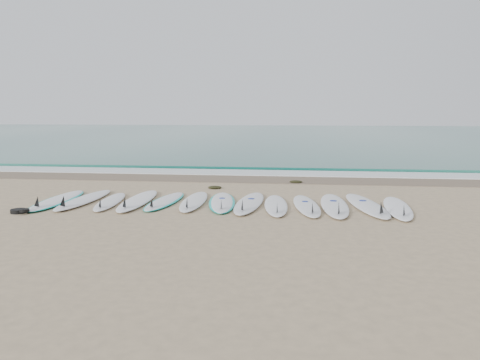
# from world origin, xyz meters

# --- Properties ---
(ground) EXTENTS (120.00, 120.00, 0.00)m
(ground) POSITION_xyz_m (0.00, 0.00, 0.00)
(ground) COLOR tan
(ocean) EXTENTS (120.00, 55.00, 0.03)m
(ocean) POSITION_xyz_m (0.00, 32.50, 0.01)
(ocean) COLOR #1C6154
(ocean) RESTS_ON ground
(wet_sand_band) EXTENTS (120.00, 1.80, 0.01)m
(wet_sand_band) POSITION_xyz_m (0.00, 4.10, 0.01)
(wet_sand_band) COLOR brown
(wet_sand_band) RESTS_ON ground
(foam_band) EXTENTS (120.00, 1.40, 0.04)m
(foam_band) POSITION_xyz_m (0.00, 5.50, 0.02)
(foam_band) COLOR silver
(foam_band) RESTS_ON ground
(wave_crest) EXTENTS (120.00, 1.00, 0.10)m
(wave_crest) POSITION_xyz_m (0.00, 7.00, 0.05)
(wave_crest) COLOR #1C6154
(wave_crest) RESTS_ON ground
(surfboard_0) EXTENTS (0.79, 2.72, 0.34)m
(surfboard_0) POSITION_xyz_m (-3.92, -0.24, 0.05)
(surfboard_0) COLOR white
(surfboard_0) RESTS_ON ground
(surfboard_1) EXTENTS (0.61, 2.75, 0.35)m
(surfboard_1) POSITION_xyz_m (-3.30, -0.16, 0.06)
(surfboard_1) COLOR white
(surfboard_1) RESTS_ON ground
(surfboard_2) EXTENTS (0.79, 2.35, 0.29)m
(surfboard_2) POSITION_xyz_m (-2.60, -0.26, 0.05)
(surfboard_2) COLOR white
(surfboard_2) RESTS_ON ground
(surfboard_3) EXTENTS (0.72, 2.81, 0.36)m
(surfboard_3) POSITION_xyz_m (-1.98, -0.10, 0.06)
(surfboard_3) COLOR white
(surfboard_3) RESTS_ON ground
(surfboard_4) EXTENTS (0.70, 2.41, 0.30)m
(surfboard_4) POSITION_xyz_m (-1.34, -0.02, 0.05)
(surfboard_4) COLOR white
(surfboard_4) RESTS_ON ground
(surfboard_5) EXTENTS (0.67, 2.58, 0.33)m
(surfboard_5) POSITION_xyz_m (-0.65, -0.00, 0.06)
(surfboard_5) COLOR white
(surfboard_5) RESTS_ON ground
(surfboard_6) EXTENTS (0.97, 2.60, 0.32)m
(surfboard_6) POSITION_xyz_m (0.03, 0.02, 0.05)
(surfboard_6) COLOR white
(surfboard_6) RESTS_ON ground
(surfboard_7) EXTENTS (0.70, 2.77, 0.35)m
(surfboard_7) POSITION_xyz_m (0.67, -0.07, 0.06)
(surfboard_7) COLOR white
(surfboard_7) RESTS_ON ground
(surfboard_8) EXTENTS (0.69, 2.51, 0.32)m
(surfboard_8) POSITION_xyz_m (1.30, -0.23, 0.05)
(surfboard_8) COLOR white
(surfboard_8) RESTS_ON ground
(surfboard_9) EXTENTS (0.81, 2.58, 0.32)m
(surfboard_9) POSITION_xyz_m (1.99, -0.20, 0.06)
(surfboard_9) COLOR white
(surfboard_9) RESTS_ON ground
(surfboard_10) EXTENTS (0.61, 2.84, 0.36)m
(surfboard_10) POSITION_xyz_m (2.61, -0.12, 0.06)
(surfboard_10) COLOR white
(surfboard_10) RESTS_ON ground
(surfboard_11) EXTENTS (0.99, 2.94, 0.37)m
(surfboard_11) POSITION_xyz_m (3.33, -0.03, 0.06)
(surfboard_11) COLOR white
(surfboard_11) RESTS_ON ground
(surfboard_12) EXTENTS (0.76, 2.69, 0.34)m
(surfboard_12) POSITION_xyz_m (3.96, -0.22, 0.06)
(surfboard_12) COLOR white
(surfboard_12) RESTS_ON ground
(seaweed_near) EXTENTS (0.39, 0.30, 0.08)m
(seaweed_near) POSITION_xyz_m (-0.52, 2.15, 0.04)
(seaweed_near) COLOR black
(seaweed_near) RESTS_ON ground
(seaweed_far) EXTENTS (0.39, 0.31, 0.08)m
(seaweed_far) POSITION_xyz_m (1.73, 3.48, 0.04)
(seaweed_far) COLOR black
(seaweed_far) RESTS_ON ground
(leash_coil) EXTENTS (0.46, 0.36, 0.11)m
(leash_coil) POSITION_xyz_m (-4.10, -1.47, 0.05)
(leash_coil) COLOR black
(leash_coil) RESTS_ON ground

